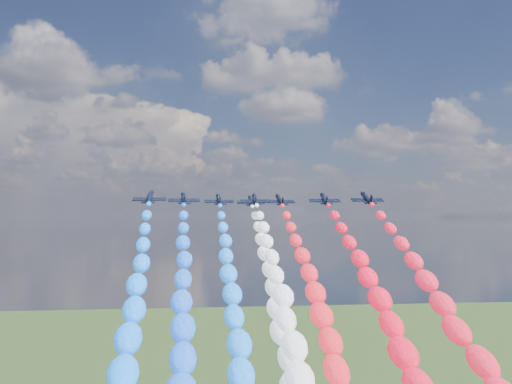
{
  "coord_description": "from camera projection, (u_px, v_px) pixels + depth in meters",
  "views": [
    {
      "loc": [
        -20.8,
        -166.85,
        84.64
      ],
      "look_at": [
        0.0,
        4.0,
        91.91
      ],
      "focal_mm": 42.03,
      "sensor_mm": 36.0,
      "label": 1
    }
  ],
  "objects": [
    {
      "name": "jet_6",
      "position": [
        324.0,
        199.0,
        173.56
      ],
      "size": [
        9.67,
        12.65,
        6.66
      ],
      "primitive_type": null,
      "rotation": [
        0.36,
        0.0,
        -0.07
      ],
      "color": "black"
    },
    {
      "name": "jet_5",
      "position": [
        280.0,
        200.0,
        184.26
      ],
      "size": [
        9.48,
        12.51,
        6.66
      ],
      "primitive_type": null,
      "rotation": [
        0.36,
        0.0,
        0.05
      ],
      "color": "black"
    },
    {
      "name": "trail_0",
      "position": [
        133.0,
        337.0,
        106.73
      ],
      "size": [
        6.15,
        100.88,
        55.9
      ],
      "primitive_type": null,
      "color": "#116BFF"
    },
    {
      "name": "jet_2",
      "position": [
        219.0,
        200.0,
        181.84
      ],
      "size": [
        9.28,
        12.37,
        6.66
      ],
      "primitive_type": null,
      "rotation": [
        0.36,
        0.0,
        0.03
      ],
      "color": "black"
    },
    {
      "name": "trail_7",
      "position": [
        451.0,
        329.0,
        114.04
      ],
      "size": [
        6.15,
        100.88,
        55.9
      ],
      "primitive_type": null,
      "color": "red"
    },
    {
      "name": "trail_4",
      "position": [
        275.0,
        308.0,
        141.08
      ],
      "size": [
        6.15,
        100.88,
        55.9
      ],
      "primitive_type": null,
      "color": "silver"
    },
    {
      "name": "jet_4",
      "position": [
        251.0,
        201.0,
        193.87
      ],
      "size": [
        9.29,
        12.38,
        6.66
      ],
      "primitive_type": null,
      "rotation": [
        0.36,
        0.0,
        -0.03
      ],
      "color": "black"
    },
    {
      "name": "jet_0",
      "position": [
        150.0,
        197.0,
        159.52
      ],
      "size": [
        9.68,
        12.65,
        6.66
      ],
      "primitive_type": null,
      "rotation": [
        0.36,
        0.0,
        -0.07
      ],
      "color": "black"
    },
    {
      "name": "jet_7",
      "position": [
        367.0,
        198.0,
        166.83
      ],
      "size": [
        9.01,
        12.18,
        6.66
      ],
      "primitive_type": null,
      "rotation": [
        0.36,
        0.0,
        -0.01
      ],
      "color": "black"
    },
    {
      "name": "trail_1",
      "position": [
        183.0,
        327.0,
        117.08
      ],
      "size": [
        6.15,
        100.88,
        55.9
      ],
      "primitive_type": null,
      "color": "blue"
    },
    {
      "name": "jet_1",
      "position": [
        184.0,
        199.0,
        169.87
      ],
      "size": [
        9.59,
        12.59,
        6.66
      ],
      "primitive_type": null,
      "rotation": [
        0.36,
        0.0,
        0.06
      ],
      "color": "black"
    },
    {
      "name": "trail_6",
      "position": [
        385.0,
        323.0,
        120.77
      ],
      "size": [
        6.15,
        100.88,
        55.9
      ],
      "primitive_type": null,
      "color": "red"
    },
    {
      "name": "trail_3",
      "position": [
        284.0,
        318.0,
        126.5
      ],
      "size": [
        6.15,
        100.88,
        55.9
      ],
      "primitive_type": null,
      "color": "silver"
    },
    {
      "name": "trail_5",
      "position": [
        318.0,
        315.0,
        131.47
      ],
      "size": [
        6.15,
        100.88,
        55.9
      ],
      "primitive_type": null,
      "color": "red"
    },
    {
      "name": "jet_3",
      "position": [
        255.0,
        200.0,
        179.29
      ],
      "size": [
        9.49,
        12.52,
        6.66
      ],
      "primitive_type": null,
      "rotation": [
        0.36,
        0.0,
        -0.05
      ],
      "color": "black"
    },
    {
      "name": "trail_2",
      "position": [
        233.0,
        316.0,
        129.05
      ],
      "size": [
        6.15,
        100.88,
        55.9
      ],
      "primitive_type": null,
      "color": "blue"
    }
  ]
}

